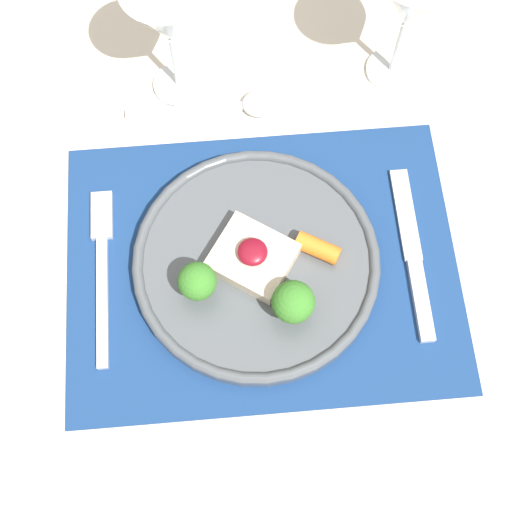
{
  "coord_description": "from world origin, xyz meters",
  "views": [
    {
      "loc": [
        -0.03,
        -0.27,
        1.47
      ],
      "look_at": [
        -0.01,
        0.0,
        0.75
      ],
      "focal_mm": 50.0,
      "sensor_mm": 36.0,
      "label": 1
    }
  ],
  "objects_px": {
    "dinner_plate": "(256,261)",
    "spoon": "(240,105)",
    "fork": "(102,263)",
    "knife": "(414,264)",
    "wine_glass_near": "(411,3)",
    "wine_glass_far": "(168,18)"
  },
  "relations": [
    {
      "from": "dinner_plate",
      "to": "wine_glass_near",
      "type": "relative_size",
      "value": 1.6
    },
    {
      "from": "fork",
      "to": "spoon",
      "type": "bearing_deg",
      "value": 48.64
    },
    {
      "from": "fork",
      "to": "spoon",
      "type": "height_order",
      "value": "spoon"
    },
    {
      "from": "dinner_plate",
      "to": "fork",
      "type": "xyz_separation_m",
      "value": [
        -0.17,
        0.02,
        -0.01
      ]
    },
    {
      "from": "fork",
      "to": "spoon",
      "type": "distance_m",
      "value": 0.25
    },
    {
      "from": "spoon",
      "to": "dinner_plate",
      "type": "bearing_deg",
      "value": -89.75
    },
    {
      "from": "fork",
      "to": "wine_glass_far",
      "type": "height_order",
      "value": "wine_glass_far"
    },
    {
      "from": "wine_glass_near",
      "to": "fork",
      "type": "bearing_deg",
      "value": -147.57
    },
    {
      "from": "fork",
      "to": "wine_glass_near",
      "type": "height_order",
      "value": "wine_glass_near"
    },
    {
      "from": "fork",
      "to": "knife",
      "type": "distance_m",
      "value": 0.35
    },
    {
      "from": "fork",
      "to": "dinner_plate",
      "type": "bearing_deg",
      "value": -5.55
    },
    {
      "from": "spoon",
      "to": "wine_glass_near",
      "type": "xyz_separation_m",
      "value": [
        0.19,
        0.04,
        0.12
      ]
    },
    {
      "from": "fork",
      "to": "wine_glass_near",
      "type": "xyz_separation_m",
      "value": [
        0.36,
        0.23,
        0.12
      ]
    },
    {
      "from": "fork",
      "to": "wine_glass_far",
      "type": "xyz_separation_m",
      "value": [
        0.1,
        0.23,
        0.12
      ]
    },
    {
      "from": "dinner_plate",
      "to": "spoon",
      "type": "relative_size",
      "value": 1.44
    },
    {
      "from": "spoon",
      "to": "wine_glass_far",
      "type": "distance_m",
      "value": 0.14
    },
    {
      "from": "dinner_plate",
      "to": "wine_glass_far",
      "type": "relative_size",
      "value": 1.59
    },
    {
      "from": "dinner_plate",
      "to": "fork",
      "type": "height_order",
      "value": "dinner_plate"
    },
    {
      "from": "knife",
      "to": "wine_glass_near",
      "type": "bearing_deg",
      "value": 88.16
    },
    {
      "from": "knife",
      "to": "spoon",
      "type": "bearing_deg",
      "value": 129.98
    },
    {
      "from": "knife",
      "to": "spoon",
      "type": "distance_m",
      "value": 0.28
    },
    {
      "from": "fork",
      "to": "spoon",
      "type": "xyz_separation_m",
      "value": [
        0.17,
        0.19,
        -0.0
      ]
    }
  ]
}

